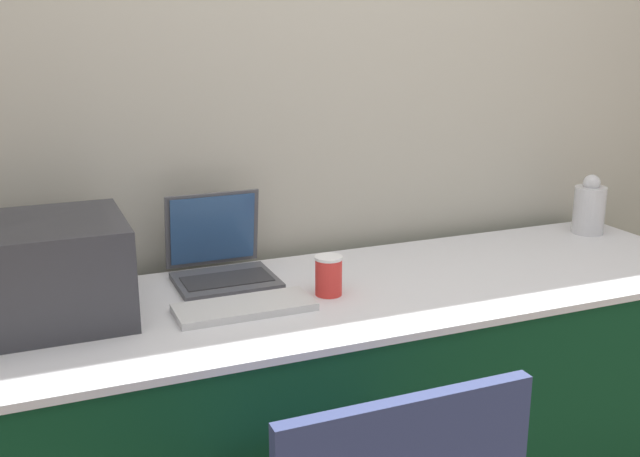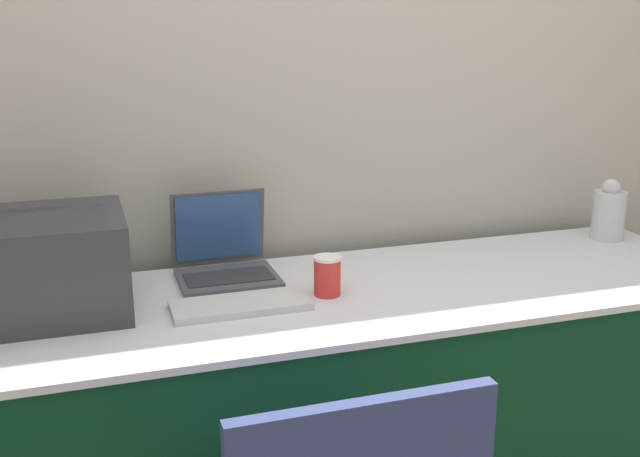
{
  "view_description": "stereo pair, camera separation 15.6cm",
  "coord_description": "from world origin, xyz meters",
  "px_view_note": "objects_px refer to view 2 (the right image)",
  "views": [
    {
      "loc": [
        -0.88,
        -1.5,
        1.48
      ],
      "look_at": [
        -0.1,
        0.38,
        0.91
      ],
      "focal_mm": 42.0,
      "sensor_mm": 36.0,
      "label": 1
    },
    {
      "loc": [
        -0.74,
        -1.55,
        1.48
      ],
      "look_at": [
        -0.1,
        0.38,
        0.91
      ],
      "focal_mm": 42.0,
      "sensor_mm": 36.0,
      "label": 2
    }
  ],
  "objects_px": {
    "coffee_cup": "(327,276)",
    "metal_pitcher": "(609,213)",
    "laptop_left": "(224,259)",
    "printer": "(34,262)",
    "external_keyboard": "(240,305)"
  },
  "relations": [
    {
      "from": "laptop_left",
      "to": "external_keyboard",
      "type": "distance_m",
      "value": 0.28
    },
    {
      "from": "printer",
      "to": "metal_pitcher",
      "type": "bearing_deg",
      "value": 3.43
    },
    {
      "from": "coffee_cup",
      "to": "metal_pitcher",
      "type": "height_order",
      "value": "metal_pitcher"
    },
    {
      "from": "coffee_cup",
      "to": "metal_pitcher",
      "type": "xyz_separation_m",
      "value": [
        1.12,
        0.23,
        0.04
      ]
    },
    {
      "from": "laptop_left",
      "to": "coffee_cup",
      "type": "bearing_deg",
      "value": -45.06
    },
    {
      "from": "printer",
      "to": "coffee_cup",
      "type": "relative_size",
      "value": 4.14
    },
    {
      "from": "laptop_left",
      "to": "metal_pitcher",
      "type": "height_order",
      "value": "laptop_left"
    },
    {
      "from": "laptop_left",
      "to": "coffee_cup",
      "type": "distance_m",
      "value": 0.35
    },
    {
      "from": "printer",
      "to": "metal_pitcher",
      "type": "relative_size",
      "value": 2.16
    },
    {
      "from": "metal_pitcher",
      "to": "coffee_cup",
      "type": "bearing_deg",
      "value": -168.63
    },
    {
      "from": "coffee_cup",
      "to": "metal_pitcher",
      "type": "bearing_deg",
      "value": 11.37
    },
    {
      "from": "printer",
      "to": "coffee_cup",
      "type": "xyz_separation_m",
      "value": [
        0.77,
        -0.11,
        -0.08
      ]
    },
    {
      "from": "coffee_cup",
      "to": "metal_pitcher",
      "type": "relative_size",
      "value": 0.52
    },
    {
      "from": "external_keyboard",
      "to": "metal_pitcher",
      "type": "height_order",
      "value": "metal_pitcher"
    },
    {
      "from": "printer",
      "to": "laptop_left",
      "type": "xyz_separation_m",
      "value": [
        0.52,
        0.13,
        -0.09
      ]
    }
  ]
}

